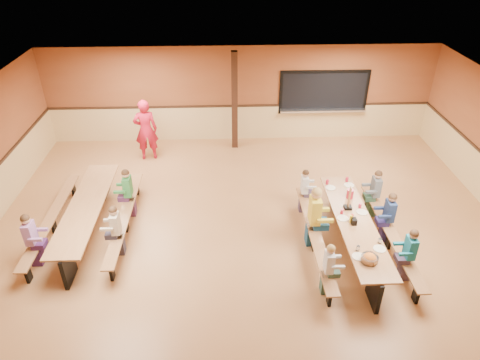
{
  "coord_description": "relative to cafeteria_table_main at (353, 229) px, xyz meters",
  "views": [
    {
      "loc": [
        -0.52,
        -7.67,
        6.24
      ],
      "look_at": [
        -0.19,
        0.52,
        1.15
      ],
      "focal_mm": 32.0,
      "sensor_mm": 36.0,
      "label": 1
    }
  ],
  "objects": [
    {
      "name": "ground",
      "position": [
        -2.2,
        0.56,
        -0.53
      ],
      "size": [
        12.0,
        12.0,
        0.0
      ],
      "primitive_type": "plane",
      "color": "#9B653B",
      "rests_on": "ground"
    },
    {
      "name": "room_envelope",
      "position": [
        -2.2,
        0.56,
        0.16
      ],
      "size": [
        12.04,
        10.04,
        3.02
      ],
      "color": "brown",
      "rests_on": "ground"
    },
    {
      "name": "kitchen_pass_through",
      "position": [
        0.4,
        5.52,
        0.96
      ],
      "size": [
        2.78,
        0.28,
        1.38
      ],
      "color": "black",
      "rests_on": "ground"
    },
    {
      "name": "structural_post",
      "position": [
        -2.4,
        4.96,
        0.97
      ],
      "size": [
        0.18,
        0.18,
        3.0
      ],
      "primitive_type": "cube",
      "color": "black",
      "rests_on": "ground"
    },
    {
      "name": "cafeteria_table_main",
      "position": [
        0.0,
        0.0,
        0.0
      ],
      "size": [
        1.91,
        3.7,
        0.74
      ],
      "color": "#99653C",
      "rests_on": "ground"
    },
    {
      "name": "cafeteria_table_second",
      "position": [
        -5.85,
        0.83,
        0.0
      ],
      "size": [
        1.91,
        3.7,
        0.74
      ],
      "color": "#99653C",
      "rests_on": "ground"
    },
    {
      "name": "seated_child_white_left",
      "position": [
        -0.83,
        -1.24,
        0.05
      ],
      "size": [
        0.34,
        0.28,
        1.14
      ],
      "primitive_type": null,
      "color": "silver",
      "rests_on": "ground"
    },
    {
      "name": "seated_adult_yellow",
      "position": [
        -0.83,
        0.21,
        0.19
      ],
      "size": [
        0.47,
        0.39,
        1.43
      ],
      "primitive_type": null,
      "color": "yellow",
      "rests_on": "ground"
    },
    {
      "name": "seated_child_grey_left",
      "position": [
        -0.83,
        1.45,
        0.04
      ],
      "size": [
        0.33,
        0.27,
        1.14
      ],
      "primitive_type": null,
      "color": "silver",
      "rests_on": "ground"
    },
    {
      "name": "seated_child_teal_right",
      "position": [
        0.82,
        -0.93,
        0.07
      ],
      "size": [
        0.36,
        0.3,
        1.19
      ],
      "primitive_type": null,
      "color": "#166F87",
      "rests_on": "ground"
    },
    {
      "name": "seated_child_navy_right",
      "position": [
        0.82,
        0.26,
        0.09
      ],
      "size": [
        0.38,
        0.31,
        1.22
      ],
      "primitive_type": null,
      "color": "navy",
      "rests_on": "ground"
    },
    {
      "name": "seated_child_char_right",
      "position": [
        0.82,
        1.22,
        0.08
      ],
      "size": [
        0.37,
        0.3,
        1.21
      ],
      "primitive_type": null,
      "color": "#535A5F",
      "rests_on": "ground"
    },
    {
      "name": "seated_child_purple_sec",
      "position": [
        -6.68,
        -0.21,
        0.09
      ],
      "size": [
        0.38,
        0.31,
        1.23
      ],
      "primitive_type": null,
      "color": "#96649C",
      "rests_on": "ground"
    },
    {
      "name": "seated_child_green_sec",
      "position": [
        -5.03,
        1.46,
        0.09
      ],
      "size": [
        0.38,
        0.31,
        1.24
      ],
      "primitive_type": null,
      "color": "#2E7438",
      "rests_on": "ground"
    },
    {
      "name": "seated_child_tan_sec",
      "position": [
        -5.03,
        0.06,
        0.07
      ],
      "size": [
        0.36,
        0.3,
        1.2
      ],
      "primitive_type": null,
      "color": "#C1B097",
      "rests_on": "ground"
    },
    {
      "name": "standing_woman",
      "position": [
        -5.01,
        4.32,
        0.4
      ],
      "size": [
        0.74,
        0.55,
        1.85
      ],
      "primitive_type": "imported",
      "rotation": [
        0.0,
        0.0,
        3.31
      ],
      "color": "#B8152D",
      "rests_on": "ground"
    },
    {
      "name": "punch_pitcher",
      "position": [
        0.11,
        0.88,
        0.32
      ],
      "size": [
        0.16,
        0.16,
        0.22
      ],
      "primitive_type": "cylinder",
      "color": "red",
      "rests_on": "cafeteria_table_main"
    },
    {
      "name": "chip_bowl",
      "position": [
        -0.07,
        -1.23,
        0.29
      ],
      "size": [
        0.32,
        0.32,
        0.15
      ],
      "primitive_type": null,
      "color": "orange",
      "rests_on": "cafeteria_table_main"
    },
    {
      "name": "napkin_dispenser",
      "position": [
        -0.06,
        -0.09,
        0.28
      ],
      "size": [
        0.1,
        0.14,
        0.13
      ],
      "primitive_type": "cube",
      "color": "black",
      "rests_on": "cafeteria_table_main"
    },
    {
      "name": "condiment_mustard",
      "position": [
        -0.11,
        -0.03,
        0.3
      ],
      "size": [
        0.06,
        0.06,
        0.17
      ],
      "primitive_type": "cylinder",
      "color": "yellow",
      "rests_on": "cafeteria_table_main"
    },
    {
      "name": "condiment_ketchup",
      "position": [
        -0.08,
        0.01,
        0.3
      ],
      "size": [
        0.06,
        0.06,
        0.17
      ],
      "primitive_type": "cylinder",
      "color": "#B2140F",
      "rests_on": "cafeteria_table_main"
    },
    {
      "name": "table_paddle",
      "position": [
        -0.04,
        0.46,
        0.35
      ],
      "size": [
        0.16,
        0.16,
        0.56
      ],
      "color": "black",
      "rests_on": "cafeteria_table_main"
    },
    {
      "name": "place_settings",
      "position": [
        -0.0,
        0.0,
        0.27
      ],
      "size": [
        0.65,
        3.3,
        0.11
      ],
      "primitive_type": null,
      "color": "beige",
      "rests_on": "cafeteria_table_main"
    }
  ]
}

